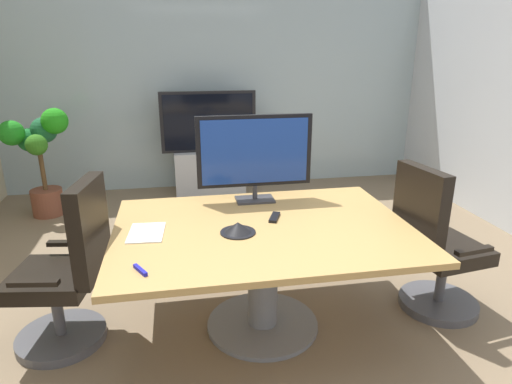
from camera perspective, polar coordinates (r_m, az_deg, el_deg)
The scene contains 12 objects.
ground_plane at distance 3.22m, azimuth 1.57°, elevation -16.41°, with size 7.66×7.66×0.00m, color #7A664C.
wall_back_glass_partition at distance 5.95m, azimuth -5.14°, elevation 14.41°, with size 5.62×0.10×2.85m, color #9EB2B7.
conference_table at distance 2.88m, azimuth 0.91°, elevation -7.68°, with size 1.88×1.35×0.74m.
office_chair_left at distance 3.03m, azimuth -23.24°, elevation -10.33°, with size 0.63×0.61×1.09m.
office_chair_right at distance 3.36m, azimuth 22.18°, elevation -7.30°, with size 0.62×0.60×1.09m.
tv_monitor at distance 3.18m, azimuth -0.18°, elevation 5.04°, with size 0.84×0.18×0.64m.
wall_display_unit at distance 5.74m, azimuth -6.05°, elevation 4.28°, with size 1.20×0.36×1.31m.
potted_plant at distance 5.41m, azimuth -26.30°, elevation 4.71°, with size 0.69×0.56×1.20m.
conference_phone at distance 2.71m, azimuth -2.37°, elevation -4.73°, with size 0.22×0.22×0.07m.
remote_control at distance 2.93m, azimuth 2.42°, elevation -3.29°, with size 0.05×0.17×0.02m, color black.
whiteboard_marker at distance 2.35m, azimuth -14.81°, elevation -9.78°, with size 0.13×0.02×0.02m, color #1919A5.
paper_notepad at distance 2.79m, azimuth -14.06°, elevation -5.14°, with size 0.21×0.30×0.01m, color white.
Camera 1 is at (-0.56, -2.58, 1.84)m, focal length 30.77 mm.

